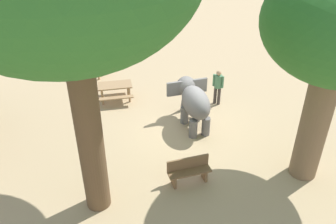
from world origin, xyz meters
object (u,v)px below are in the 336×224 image
at_px(elephant, 193,101).
at_px(picnic_table_near, 115,88).
at_px(person_handler, 218,85).
at_px(picnic_table_far, 89,65).
at_px(wooden_bench, 189,170).

xyz_separation_m(elephant, picnic_table_near, (2.15, 3.32, -0.54)).
relative_size(elephant, picnic_table_near, 1.48).
distance_m(person_handler, picnic_table_near, 4.59).
bearing_deg(picnic_table_far, picnic_table_near, 135.67).
bearing_deg(person_handler, elephant, -5.20).
bearing_deg(wooden_bench, picnic_table_near, -77.69).
bearing_deg(wooden_bench, elephant, -112.85).
bearing_deg(picnic_table_far, wooden_bench, 133.38).
xyz_separation_m(person_handler, picnic_table_far, (3.04, 6.13, -0.36)).
bearing_deg(elephant, person_handler, -51.03).
bearing_deg(picnic_table_near, elephant, 137.08).
bearing_deg(wooden_bench, picnic_table_far, -76.57).
relative_size(person_handler, wooden_bench, 1.11).
bearing_deg(person_handler, picnic_table_far, -85.45).
xyz_separation_m(elephant, person_handler, (1.68, -1.23, -0.18)).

